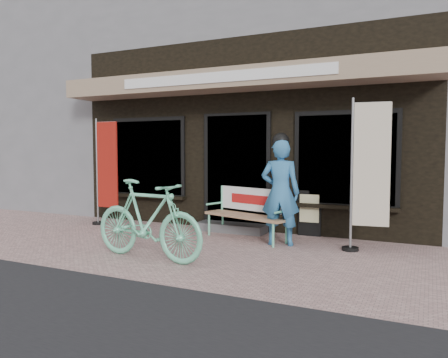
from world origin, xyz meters
The scene contains 9 objects.
ground centered at (0.00, 0.00, 0.00)m, with size 70.00×70.00×0.00m, color tan.
storefront centered at (0.00, 4.96, 2.99)m, with size 7.00×6.77×6.00m.
neighbor_left_near centered at (-8.50, 5.50, 3.20)m, with size 10.00×7.00×6.40m, color slate.
bench centered at (0.53, 1.29, 0.50)m, with size 1.63×0.86×0.86m.
person centered at (1.16, 1.06, 0.88)m, with size 0.67×0.50×1.78m.
bicycle centered at (-0.21, -0.61, 0.55)m, with size 0.52×1.84×1.10m, color #70DBAB.
nobori_red centered at (-2.55, 1.30, 1.10)m, with size 0.62×0.24×2.13m.
nobori_cream centered at (2.47, 1.16, 1.18)m, with size 0.67×0.28×2.28m.
menu_stand centered at (1.40, 1.98, 0.41)m, with size 0.40×0.11×0.80m.
Camera 1 is at (3.30, -5.53, 1.53)m, focal length 35.00 mm.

